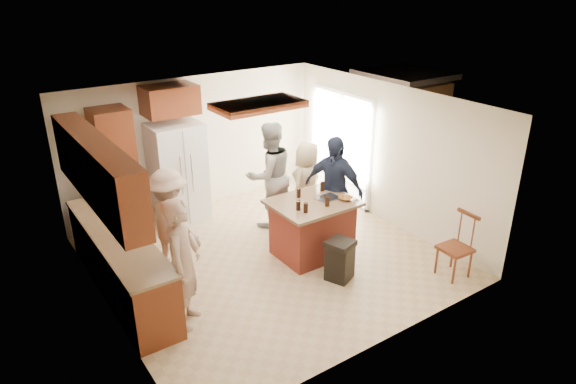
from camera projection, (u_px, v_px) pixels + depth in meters
room_shell at (394, 135)px, 11.38m from camera, size 8.00×5.20×5.00m
person_front_left at (183, 263)px, 6.37m from camera, size 0.77×0.79×1.76m
person_behind_left at (270, 175)px, 8.93m from camera, size 0.93×0.58×1.89m
person_behind_right at (307, 184)px, 9.03m from camera, size 0.87×0.71×1.53m
person_side_right at (333, 189)px, 8.46m from camera, size 0.90×1.19×1.81m
person_counter at (170, 221)px, 7.59m from camera, size 0.86×1.15×1.62m
left_cabinetry at (113, 232)px, 6.96m from camera, size 0.64×3.00×2.30m
back_wall_units at (130, 154)px, 8.63m from camera, size 1.80×0.60×2.45m
refrigerator at (178, 173)px, 9.17m from camera, size 0.90×0.76×1.80m
kitchen_island at (312, 227)px, 8.14m from camera, size 1.28×1.03×0.93m
island_items at (325, 198)px, 7.95m from camera, size 0.99×0.68×0.15m
trash_bin at (340, 260)px, 7.53m from camera, size 0.45×0.45×0.63m
spindle_chair at (456, 248)px, 7.57m from camera, size 0.44×0.44×0.99m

